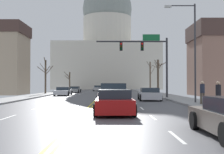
# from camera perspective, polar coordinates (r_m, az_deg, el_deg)

# --- Properties ---
(ground) EXTENTS (20.00, 180.00, 0.20)m
(ground) POSITION_cam_1_polar(r_m,az_deg,el_deg) (17.58, -5.29, -6.57)
(ground) COLOR #4D4D52
(signal_gantry) EXTENTS (7.91, 0.41, 6.98)m
(signal_gantry) POSITION_cam_1_polar(r_m,az_deg,el_deg) (32.57, 6.60, 4.78)
(signal_gantry) COLOR #28282D
(signal_gantry) RESTS_ON ground
(street_lamp_right) EXTENTS (2.53, 0.24, 7.93)m
(street_lamp_right) POSITION_cam_1_polar(r_m,az_deg,el_deg) (24.36, 14.89, 6.35)
(street_lamp_right) COLOR #333338
(street_lamp_right) RESTS_ON ground
(capitol_building) EXTENTS (31.84, 21.31, 35.78)m
(capitol_building) POSITION_cam_1_polar(r_m,az_deg,el_deg) (93.36, -1.22, 5.76)
(capitol_building) COLOR beige
(capitol_building) RESTS_ON ground
(sedan_near_00) EXTENTS (2.18, 4.56, 1.24)m
(sedan_near_00) POSITION_cam_1_polar(r_m,az_deg,el_deg) (28.84, 7.06, -3.39)
(sedan_near_00) COLOR silver
(sedan_near_00) RESTS_ON ground
(pickup_truck_near_01) EXTENTS (2.44, 5.39, 1.67)m
(pickup_truck_near_01) POSITION_cam_1_polar(r_m,az_deg,el_deg) (22.19, 0.04, -3.61)
(pickup_truck_near_01) COLOR #ADB2B7
(pickup_truck_near_01) RESTS_ON ground
(sedan_near_02) EXTENTS (2.17, 4.50, 1.32)m
(sedan_near_02) POSITION_cam_1_polar(r_m,az_deg,el_deg) (15.66, 0.18, -5.02)
(sedan_near_02) COLOR #B71414
(sedan_near_02) RESTS_ON ground
(sedan_oncoming_00) EXTENTS (2.15, 4.41, 1.19)m
(sedan_oncoming_00) POSITION_cam_1_polar(r_m,az_deg,el_deg) (41.03, -9.78, -2.82)
(sedan_oncoming_00) COLOR silver
(sedan_oncoming_00) RESTS_ON ground
(sedan_oncoming_01) EXTENTS (2.02, 4.49, 1.13)m
(sedan_oncoming_01) POSITION_cam_1_polar(r_m,az_deg,el_deg) (54.66, -7.57, -2.47)
(sedan_oncoming_01) COLOR #9EA3A8
(sedan_oncoming_01) RESTS_ON ground
(sedan_oncoming_02) EXTENTS (2.01, 4.73, 1.24)m
(sedan_oncoming_02) POSITION_cam_1_polar(r_m,az_deg,el_deg) (66.90, -3.07, -2.23)
(sedan_oncoming_02) COLOR #9EA3A8
(sedan_oncoming_02) RESTS_ON ground
(flank_building_01) EXTENTS (8.37, 7.98, 9.94)m
(flank_building_01) POSITION_cam_1_polar(r_m,az_deg,el_deg) (43.29, 20.57, 3.27)
(flank_building_01) COLOR #8C6656
(flank_building_01) RESTS_ON ground
(bare_tree_00) EXTENTS (2.27, 2.40, 5.27)m
(bare_tree_00) POSITION_cam_1_polar(r_m,az_deg,el_deg) (45.54, 8.74, 0.40)
(bare_tree_00) COLOR brown
(bare_tree_00) RESTS_ON ground
(bare_tree_01) EXTENTS (1.63, 1.93, 4.31)m
(bare_tree_01) POSITION_cam_1_polar(r_m,az_deg,el_deg) (68.12, -8.62, -0.62)
(bare_tree_01) COLOR #4C3D2D
(bare_tree_01) RESTS_ON ground
(bare_tree_02) EXTENTS (1.72, 1.63, 5.84)m
(bare_tree_02) POSITION_cam_1_polar(r_m,az_deg,el_deg) (55.85, 7.20, 0.23)
(bare_tree_02) COLOR brown
(bare_tree_02) RESTS_ON ground
(bare_tree_03) EXTENTS (2.30, 2.08, 5.57)m
(bare_tree_03) POSITION_cam_1_polar(r_m,az_deg,el_deg) (46.50, -13.14, 0.39)
(bare_tree_03) COLOR brown
(bare_tree_03) RESTS_ON ground
(pedestrian_00) EXTENTS (0.35, 0.34, 1.65)m
(pedestrian_00) POSITION_cam_1_polar(r_m,az_deg,el_deg) (19.83, 19.80, -2.92)
(pedestrian_00) COLOR #4C4238
(pedestrian_00) RESTS_ON ground
(pedestrian_01) EXTENTS (0.35, 0.34, 1.69)m
(pedestrian_01) POSITION_cam_1_polar(r_m,az_deg,el_deg) (22.33, 16.99, -2.68)
(pedestrian_01) COLOR #4C4238
(pedestrian_01) RESTS_ON ground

